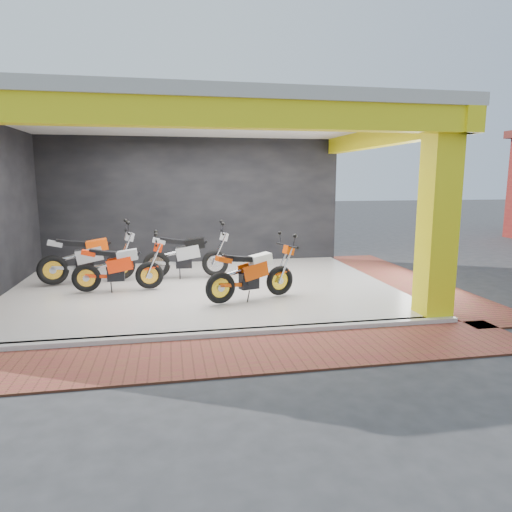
{
  "coord_description": "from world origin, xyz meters",
  "views": [
    {
      "loc": [
        -0.67,
        -7.66,
        2.39
      ],
      "look_at": [
        0.98,
        0.97,
        0.9
      ],
      "focal_mm": 32.0,
      "sensor_mm": 36.0,
      "label": 1
    }
  ],
  "objects": [
    {
      "name": "header_beam_front",
      "position": [
        0.0,
        -1.0,
        3.3
      ],
      "size": [
        8.4,
        0.3,
        0.4
      ],
      "primitive_type": "cube",
      "color": "yellow",
      "rests_on": "corner_column"
    },
    {
      "name": "floor_kerb",
      "position": [
        0.0,
        -1.02,
        0.05
      ],
      "size": [
        8.0,
        0.2,
        0.1
      ],
      "primitive_type": "cube",
      "color": "white",
      "rests_on": "ground"
    },
    {
      "name": "showroom_floor",
      "position": [
        0.0,
        2.0,
        0.05
      ],
      "size": [
        8.0,
        6.0,
        0.1
      ],
      "primitive_type": "cube",
      "color": "white",
      "rests_on": "ground"
    },
    {
      "name": "moto_row_a",
      "position": [
        -1.11,
        1.87,
        0.69
      ],
      "size": [
        1.94,
        0.76,
        1.18
      ],
      "primitive_type": null,
      "rotation": [
        0.0,
        0.0,
        0.02
      ],
      "color": "#FA320A",
      "rests_on": "showroom_floor"
    },
    {
      "name": "ground",
      "position": [
        0.0,
        0.0,
        0.0
      ],
      "size": [
        80.0,
        80.0,
        0.0
      ],
      "primitive_type": "plane",
      "color": "#2D2D30",
      "rests_on": "ground"
    },
    {
      "name": "back_wall",
      "position": [
        0.0,
        5.1,
        1.75
      ],
      "size": [
        8.2,
        0.2,
        3.5
      ],
      "primitive_type": "cube",
      "color": "black",
      "rests_on": "ground"
    },
    {
      "name": "paver_right",
      "position": [
        4.8,
        2.0,
        0.01
      ],
      "size": [
        1.4,
        7.0,
        0.03
      ],
      "primitive_type": "cube",
      "color": "brown",
      "rests_on": "ground"
    },
    {
      "name": "showroom_ceiling",
      "position": [
        0.0,
        2.0,
        3.6
      ],
      "size": [
        8.4,
        6.4,
        0.2
      ],
      "primitive_type": "cube",
      "color": "beige",
      "rests_on": "corner_column"
    },
    {
      "name": "corner_column",
      "position": [
        3.75,
        -0.75,
        1.75
      ],
      "size": [
        0.5,
        0.5,
        3.5
      ],
      "primitive_type": "cube",
      "color": "yellow",
      "rests_on": "ground"
    },
    {
      "name": "paver_front",
      "position": [
        0.0,
        -1.8,
        0.01
      ],
      "size": [
        9.0,
        1.4,
        0.03
      ],
      "primitive_type": "cube",
      "color": "brown",
      "rests_on": "ground"
    },
    {
      "name": "moto_row_c",
      "position": [
        -1.79,
        2.87,
        0.76
      ],
      "size": [
        2.28,
        1.18,
        1.33
      ],
      "primitive_type": null,
      "rotation": [
        0.0,
        0.0,
        0.18
      ],
      "color": "#98999F",
      "rests_on": "showroom_floor"
    },
    {
      "name": "moto_hero",
      "position": [
        1.43,
        0.85,
        0.7
      ],
      "size": [
        2.1,
        1.3,
        1.2
      ],
      "primitive_type": null,
      "rotation": [
        0.0,
        0.0,
        0.31
      ],
      "color": "#D74509",
      "rests_on": "showroom_floor"
    },
    {
      "name": "moto_row_b",
      "position": [
        0.36,
        2.85,
        0.74
      ],
      "size": [
        2.12,
        0.86,
        1.27
      ],
      "primitive_type": null,
      "rotation": [
        0.0,
        0.0,
        -0.04
      ],
      "color": "#A0A3A7",
      "rests_on": "showroom_floor"
    },
    {
      "name": "header_beam_right",
      "position": [
        4.0,
        2.0,
        3.3
      ],
      "size": [
        0.3,
        6.4,
        0.4
      ],
      "primitive_type": "cube",
      "color": "yellow",
      "rests_on": "corner_column"
    }
  ]
}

